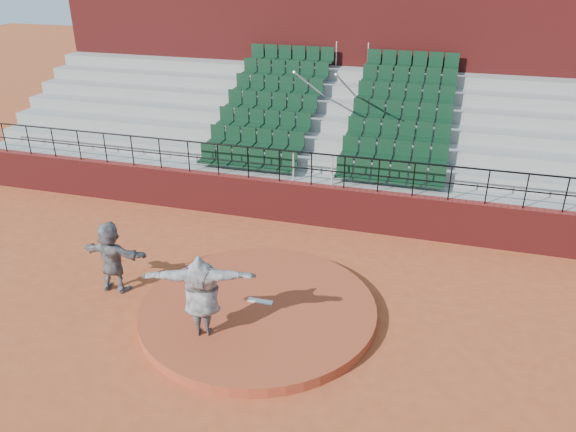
% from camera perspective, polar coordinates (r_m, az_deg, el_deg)
% --- Properties ---
extents(ground, '(90.00, 90.00, 0.00)m').
position_cam_1_polar(ground, '(13.37, -3.03, -9.91)').
color(ground, '#AD4B27').
rests_on(ground, ground).
extents(pitchers_mound, '(5.50, 5.50, 0.25)m').
position_cam_1_polar(pitchers_mound, '(13.30, -3.05, -9.47)').
color(pitchers_mound, '#A44024').
rests_on(pitchers_mound, ground).
extents(pitching_rubber, '(0.60, 0.15, 0.03)m').
position_cam_1_polar(pitching_rubber, '(13.33, -2.85, -8.63)').
color(pitching_rubber, white).
rests_on(pitching_rubber, pitchers_mound).
extents(boundary_wall, '(24.00, 0.30, 1.30)m').
position_cam_1_polar(boundary_wall, '(17.22, 2.32, 1.21)').
color(boundary_wall, maroon).
rests_on(boundary_wall, ground).
extents(wall_railing, '(24.04, 0.05, 1.03)m').
position_cam_1_polar(wall_railing, '(16.69, 2.40, 5.52)').
color(wall_railing, black).
rests_on(wall_railing, boundary_wall).
extents(seating_deck, '(24.00, 5.97, 4.63)m').
position_cam_1_polar(seating_deck, '(20.25, 4.89, 7.36)').
color(seating_deck, gray).
rests_on(seating_deck, ground).
extents(press_box_facade, '(24.00, 3.00, 7.10)m').
position_cam_1_polar(press_box_facade, '(23.51, 7.13, 15.13)').
color(press_box_facade, maroon).
rests_on(press_box_facade, ground).
extents(pitcher, '(2.43, 1.24, 1.91)m').
position_cam_1_polar(pitcher, '(11.98, -8.80, -7.93)').
color(pitcher, black).
rests_on(pitcher, pitchers_mound).
extents(fielder, '(1.73, 0.58, 1.86)m').
position_cam_1_polar(fielder, '(14.41, -17.48, -3.99)').
color(fielder, black).
rests_on(fielder, ground).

